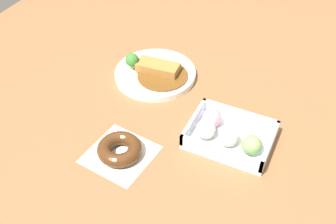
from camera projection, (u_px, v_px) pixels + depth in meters
name	position (u px, v px, depth m)	size (l,w,h in m)	color
ground_plane	(186.00, 108.00, 1.06)	(1.60, 1.60, 0.00)	brown
curry_plate	(155.00, 72.00, 1.15)	(0.23, 0.23, 0.07)	white
donut_box	(227.00, 135.00, 0.96)	(0.20, 0.15, 0.06)	silver
chocolate_ring_donut	(120.00, 150.00, 0.93)	(0.16, 0.16, 0.04)	white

